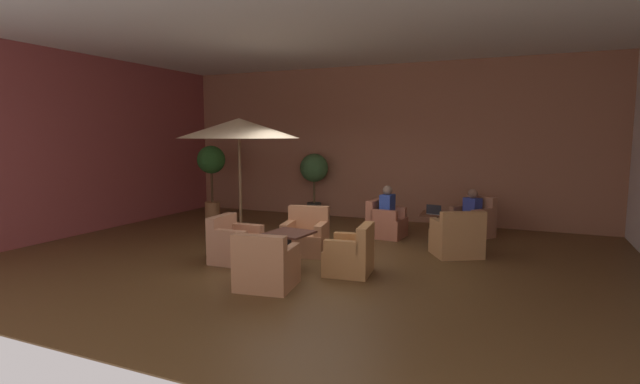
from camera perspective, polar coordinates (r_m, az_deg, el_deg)
The scene contains 20 objects.
ground_plane at distance 8.68m, azimuth -1.18°, elevation -8.05°, with size 11.38×8.86×0.02m, color brown.
wall_back_brick at distance 12.51m, azimuth 7.31°, elevation 5.89°, with size 11.38×0.08×4.04m, color #A0644A.
wall_left_accent at distance 11.93m, azimuth -26.80°, elevation 5.16°, with size 0.08×8.86×4.04m, color #95403F.
ceiling_slab at distance 8.59m, azimuth -1.26°, elevation 19.29°, with size 11.38×8.86×0.06m, color silver.
cafe_table_front_left at distance 10.08m, azimuth 13.94°, elevation -3.36°, with size 0.65×0.65×0.62m.
armchair_front_left_north at distance 9.08m, azimuth 16.32°, elevation -5.51°, with size 1.07×1.04×0.87m.
armchair_front_left_east at distance 10.93m, azimuth 18.11°, elevation -3.48°, with size 1.03×1.03×0.89m.
armchair_front_left_south at distance 10.45m, azimuth 7.95°, elevation -3.76°, with size 0.80×0.78×0.82m.
cafe_table_front_right at distance 7.92m, azimuth -3.73°, elevation -5.88°, with size 0.76×0.76×0.62m.
armchair_front_right_north at distance 8.96m, azimuth -1.76°, elevation -5.47°, with size 0.92×0.91×0.87m.
armchair_front_right_east at distance 8.45m, azimuth -10.26°, elevation -6.31°, with size 0.81×0.76×0.82m.
armchair_front_right_south at distance 6.99m, azimuth -6.57°, elevation -9.11°, with size 0.90×0.91×0.84m.
armchair_front_right_west at distance 7.66m, azimuth 3.78°, elevation -7.71°, with size 0.79×0.80×0.82m.
patio_umbrella_tall_red at distance 10.17m, azimuth -9.82°, elevation 7.59°, with size 2.60×2.60×2.59m.
potted_tree_left_corner at distance 12.72m, azimuth -0.72°, elevation 2.34°, with size 0.77×0.77×1.74m.
potted_tree_mid_left at distance 12.96m, azimuth -13.06°, elevation 2.96°, with size 0.75×0.75×1.96m.
patron_blue_shirt at distance 10.36m, azimuth 8.19°, elevation -1.40°, with size 0.28×0.38×0.72m.
patron_by_window at distance 10.83m, azimuth 18.03°, elevation -1.48°, with size 0.42×0.40×0.63m.
iced_drink_cup at distance 10.18m, azimuth 14.16°, elevation -2.10°, with size 0.08×0.08×0.11m, color white.
open_laptop at distance 9.92m, azimuth 13.75°, elevation -2.34°, with size 0.34×0.27×0.20m.
Camera 1 is at (3.53, -7.61, 2.23)m, focal length 26.35 mm.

